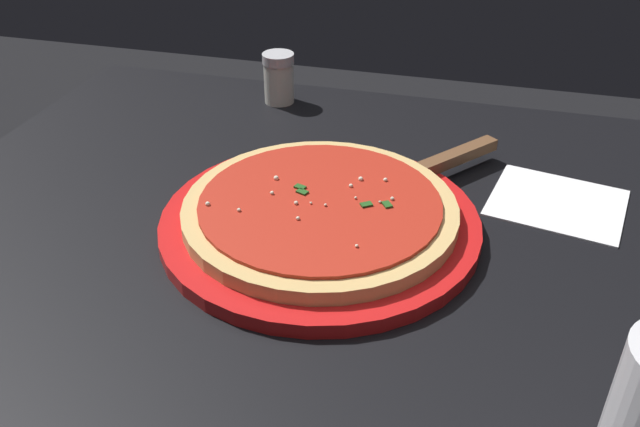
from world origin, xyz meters
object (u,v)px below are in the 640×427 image
napkin_folded_right (557,203)px  parmesan_shaker (279,78)px  pizza_server (431,168)px  serving_plate (320,223)px  pizza (320,209)px

napkin_folded_right → parmesan_shaker: size_ratio=1.95×
pizza_server → serving_plate: bearing=-38.4°
pizza_server → parmesan_shaker: 0.31m
pizza → napkin_folded_right: (-0.12, 0.25, -0.02)m
pizza → pizza_server: 0.16m
napkin_folded_right → parmesan_shaker: bearing=-115.8°
napkin_folded_right → pizza_server: bearing=-92.9°
napkin_folded_right → parmesan_shaker: 0.44m
pizza → parmesan_shaker: parmesan_shaker is taller
pizza → parmesan_shaker: bearing=-154.8°
pizza_server → napkin_folded_right: (0.01, 0.15, -0.02)m
serving_plate → pizza: (-0.00, 0.00, 0.02)m
pizza_server → napkin_folded_right: pizza_server is taller
parmesan_shaker → napkin_folded_right: bearing=64.2°
serving_plate → napkin_folded_right: bearing=116.0°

